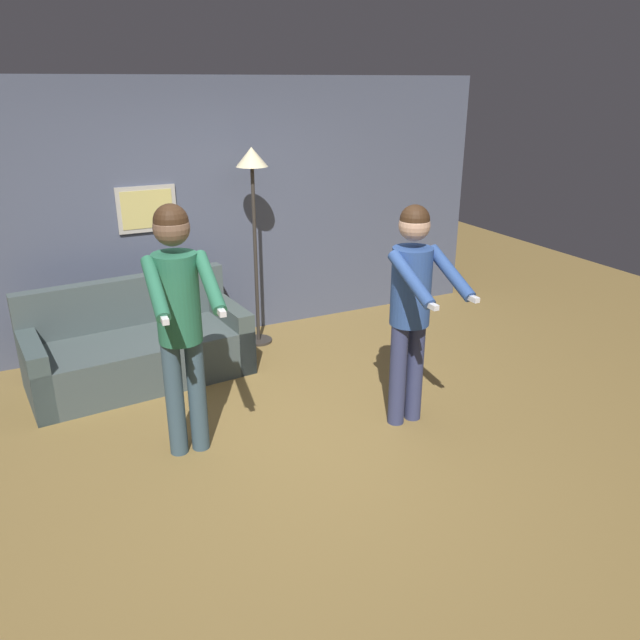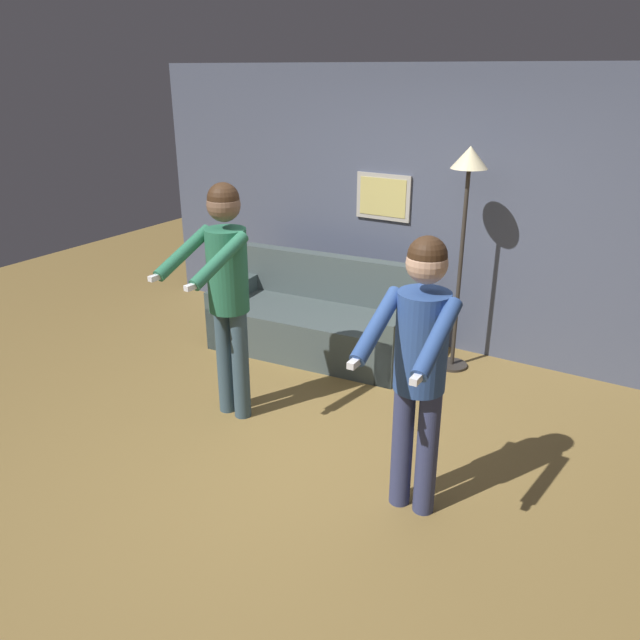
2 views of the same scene
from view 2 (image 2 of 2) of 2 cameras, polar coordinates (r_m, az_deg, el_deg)
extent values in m
plane|color=olive|center=(4.56, -1.12, -11.94)|extent=(12.00, 12.00, 0.00)
cube|color=#4C546A|center=(5.97, 10.74, 9.58)|extent=(6.40, 0.06, 2.60)
cube|color=#B7B2A8|center=(6.12, 5.81, 11.13)|extent=(0.56, 0.02, 0.44)
cube|color=#D1C069|center=(6.11, 5.75, 11.11)|extent=(0.48, 0.01, 0.36)
cube|color=#465353|center=(5.99, -0.58, -0.96)|extent=(1.97, 1.02, 0.42)
cube|color=#465353|center=(6.13, 0.90, 3.95)|extent=(1.90, 0.31, 0.45)
cube|color=#3F4F4F|center=(6.37, -7.59, 1.06)|extent=(0.23, 0.86, 0.58)
cube|color=#45524E|center=(5.65, 7.33, -1.72)|extent=(0.23, 0.86, 0.58)
cylinder|color=#332D28|center=(5.88, 11.95, -4.03)|extent=(0.28, 0.28, 0.02)
cylinder|color=#332D28|center=(5.56, 12.66, 4.30)|extent=(0.04, 0.04, 1.77)
cone|color=#F9EAB7|center=(5.35, 13.55, 14.27)|extent=(0.31, 0.31, 0.18)
cylinder|color=#395160|center=(4.92, -8.67, -3.66)|extent=(0.13, 0.13, 0.87)
cylinder|color=#395160|center=(4.82, -7.27, -4.15)|extent=(0.13, 0.13, 0.87)
cylinder|color=#286B4C|center=(4.59, -8.47, 4.50)|extent=(0.30, 0.30, 0.62)
sphere|color=brown|center=(4.47, -8.81, 10.37)|extent=(0.24, 0.24, 0.24)
sphere|color=#382314|center=(4.47, -8.84, 10.89)|extent=(0.23, 0.23, 0.23)
cylinder|color=#286B4C|center=(4.49, -12.35, 6.07)|extent=(0.12, 0.54, 0.31)
cube|color=white|center=(4.37, -14.58, 3.87)|extent=(0.05, 0.15, 0.04)
cylinder|color=#286B4C|center=(4.26, -9.17, 5.42)|extent=(0.12, 0.54, 0.31)
cube|color=white|center=(4.13, -11.44, 3.09)|extent=(0.05, 0.15, 0.04)
cylinder|color=navy|center=(3.91, 7.53, -11.28)|extent=(0.13, 0.13, 0.83)
cylinder|color=navy|center=(3.86, 9.75, -11.88)|extent=(0.13, 0.13, 0.83)
cylinder|color=#2D4C8C|center=(3.54, 9.28, -1.96)|extent=(0.30, 0.30, 0.59)
sphere|color=tan|center=(3.38, 9.75, 5.15)|extent=(0.23, 0.23, 0.23)
sphere|color=#382314|center=(3.37, 9.79, 5.80)|extent=(0.22, 0.22, 0.22)
cylinder|color=#2D4C8C|center=(3.35, 5.25, -0.47)|extent=(0.10, 0.51, 0.31)
cube|color=white|center=(3.20, 3.38, -3.77)|extent=(0.04, 0.15, 0.04)
cylinder|color=#2D4C8C|center=(3.23, 10.70, -1.63)|extent=(0.10, 0.51, 0.31)
cube|color=white|center=(3.08, 9.03, -5.13)|extent=(0.04, 0.15, 0.04)
camera|label=1|loc=(3.76, -69.68, 8.05)|focal=35.00mm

